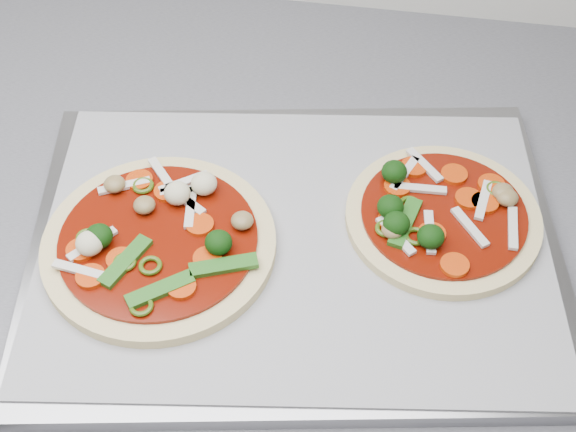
# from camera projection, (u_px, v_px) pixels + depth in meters

# --- Properties ---
(base_cabinet) EXTENTS (3.60, 0.60, 0.86)m
(base_cabinet) POSITION_uv_depth(u_px,v_px,m) (454.00, 431.00, 1.12)
(base_cabinet) COLOR beige
(base_cabinet) RESTS_ON ground
(countertop) EXTENTS (3.60, 0.60, 0.04)m
(countertop) POSITION_uv_depth(u_px,v_px,m) (528.00, 224.00, 0.78)
(countertop) COLOR slate
(countertop) RESTS_ON base_cabinet
(baking_tray) EXTENTS (0.53, 0.43, 0.02)m
(baking_tray) POSITION_uv_depth(u_px,v_px,m) (295.00, 245.00, 0.72)
(baking_tray) COLOR gray
(baking_tray) RESTS_ON countertop
(parchment) EXTENTS (0.49, 0.39, 0.00)m
(parchment) POSITION_uv_depth(u_px,v_px,m) (295.00, 239.00, 0.72)
(parchment) COLOR #9A9A9F
(parchment) RESTS_ON baking_tray
(pizza_left) EXTENTS (0.21, 0.21, 0.03)m
(pizza_left) POSITION_uv_depth(u_px,v_px,m) (159.00, 240.00, 0.70)
(pizza_left) COLOR beige
(pizza_left) RESTS_ON parchment
(pizza_right) EXTENTS (0.18, 0.18, 0.03)m
(pizza_right) POSITION_uv_depth(u_px,v_px,m) (439.00, 215.00, 0.72)
(pizza_right) COLOR beige
(pizza_right) RESTS_ON parchment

